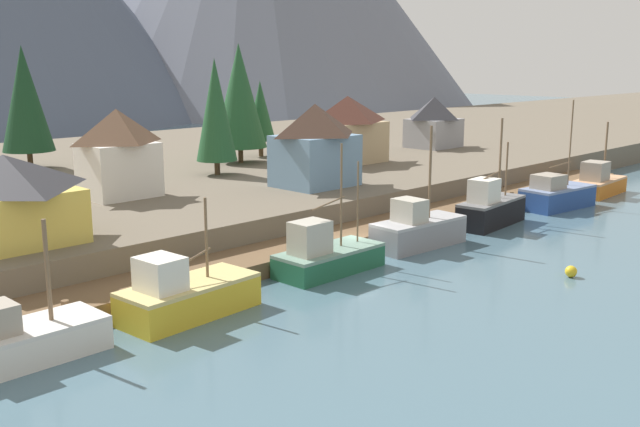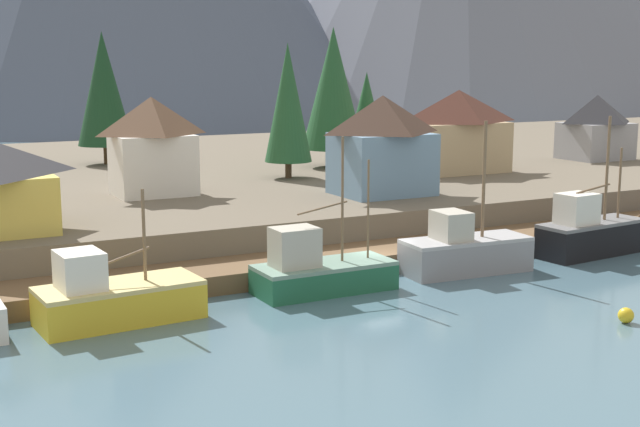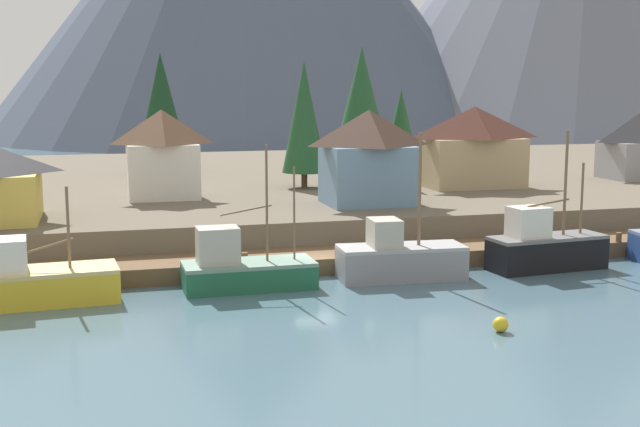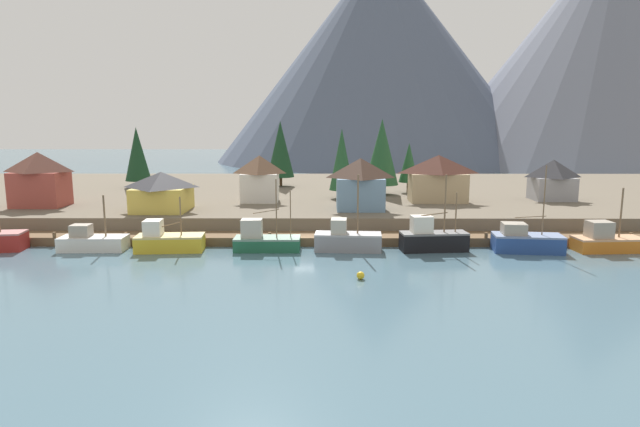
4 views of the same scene
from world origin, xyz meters
The scene contains 20 objects.
ground_plane centered at (0.00, 20.00, -0.50)m, with size 400.00×400.00×1.00m, color #476675.
dock centered at (0.00, 1.99, 0.50)m, with size 80.00×4.00×1.60m.
shoreline_bank centered at (0.00, 32.00, 1.25)m, with size 400.00×56.00×2.50m, color #665B4C.
fishing_boat_white centered at (-23.01, -1.64, 0.95)m, with size 7.00×2.99×6.01m.
fishing_boat_yellow centered at (-14.75, -1.94, 1.12)m, with size 7.30×3.53×5.86m.
fishing_boat_green centered at (-4.41, -1.61, 1.08)m, with size 7.06×2.92×7.74m.
fishing_boat_grey centered at (4.49, -1.68, 1.19)m, with size 7.26×3.11×8.24m.
fishing_boat_black centered at (13.61, -1.69, 1.35)m, with size 7.30×3.08×8.22m.
fishing_boat_blue centered at (23.54, -2.06, 1.15)m, with size 7.40×3.83×9.24m.
fishing_boat_orange centered at (32.25, -1.80, 1.12)m, with size 7.26×3.28×6.83m.
house_blue centered at (6.71, 10.53, 5.90)m, with size 6.34×5.16×6.65m.
house_white centered at (-7.03, 17.43, 5.86)m, with size 5.39×4.28×6.57m.
house_tan centered at (18.17, 17.57, 5.89)m, with size 8.26×4.47×6.63m.
house_yellow centered at (-18.59, 9.54, 5.04)m, with size 6.90×7.18×4.97m.
house_grey centered at (35.19, 19.56, 5.50)m, with size 5.92×4.92×5.85m.
conifer_near_left centered at (15.60, 27.67, 7.30)m, with size 3.14×3.14×7.95m.
conifer_near_right centered at (4.66, 20.89, 8.26)m, with size 3.62×3.62×10.27m.
conifer_mid_left centered at (-5.54, 36.41, 9.03)m, with size 4.74×4.74×11.42m.
conifer_back_left centered at (11.01, 25.41, 9.12)m, with size 5.26×5.26×11.69m.
channel_buoy centered at (5.22, -12.47, 0.35)m, with size 0.70×0.70×0.70m, color gold.
Camera 1 is at (-34.50, -31.08, 12.64)m, focal length 40.83 mm.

